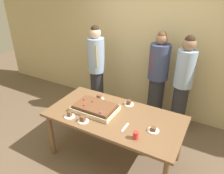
% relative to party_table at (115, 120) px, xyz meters
% --- Properties ---
extents(ground_plane, '(12.00, 12.00, 0.00)m').
position_rel_party_table_xyz_m(ground_plane, '(0.00, 0.00, -0.69)').
color(ground_plane, brown).
extents(interior_back_panel, '(8.00, 0.12, 3.00)m').
position_rel_party_table_xyz_m(interior_back_panel, '(0.00, 1.60, 0.81)').
color(interior_back_panel, '#CCB784').
rests_on(interior_back_panel, ground_plane).
extents(party_table, '(1.92, 0.96, 0.77)m').
position_rel_party_table_xyz_m(party_table, '(0.00, 0.00, 0.00)').
color(party_table, brown).
rests_on(party_table, ground_plane).
extents(sheet_cake, '(0.64, 0.43, 0.12)m').
position_rel_party_table_xyz_m(sheet_cake, '(-0.31, -0.02, 0.13)').
color(sheet_cake, beige).
rests_on(sheet_cake, party_table).
extents(plated_slice_near_left, '(0.15, 0.15, 0.06)m').
position_rel_party_table_xyz_m(plated_slice_near_left, '(0.59, -0.07, 0.10)').
color(plated_slice_near_left, white).
rests_on(plated_slice_near_left, party_table).
extents(plated_slice_near_right, '(0.15, 0.15, 0.08)m').
position_rel_party_table_xyz_m(plated_slice_near_right, '(-0.53, -0.33, 0.11)').
color(plated_slice_near_right, white).
rests_on(plated_slice_near_right, party_table).
extents(plated_slice_far_left, '(0.15, 0.15, 0.08)m').
position_rel_party_table_xyz_m(plated_slice_far_left, '(-0.31, -0.33, 0.11)').
color(plated_slice_far_left, white).
rests_on(plated_slice_far_left, party_table).
extents(plated_slice_far_right, '(0.15, 0.15, 0.08)m').
position_rel_party_table_xyz_m(plated_slice_far_right, '(-0.42, 0.27, 0.11)').
color(plated_slice_far_right, white).
rests_on(plated_slice_far_right, party_table).
extents(plated_slice_center_front, '(0.15, 0.15, 0.08)m').
position_rel_party_table_xyz_m(plated_slice_center_front, '(0.06, 0.35, 0.11)').
color(plated_slice_center_front, white).
rests_on(plated_slice_center_front, party_table).
extents(drink_cup_nearest, '(0.07, 0.07, 0.10)m').
position_rel_party_table_xyz_m(drink_cup_nearest, '(0.45, -0.31, 0.13)').
color(drink_cup_nearest, red).
rests_on(drink_cup_nearest, party_table).
extents(cake_server_utensil, '(0.03, 0.20, 0.01)m').
position_rel_party_table_xyz_m(cake_server_utensil, '(0.25, -0.18, 0.09)').
color(cake_server_utensil, silver).
rests_on(cake_server_utensil, party_table).
extents(person_serving_front, '(0.32, 0.32, 1.76)m').
position_rel_party_table_xyz_m(person_serving_front, '(-0.93, 0.99, 0.24)').
color(person_serving_front, '#28282D').
rests_on(person_serving_front, ground_plane).
extents(person_green_shirt_behind, '(0.31, 0.31, 1.74)m').
position_rel_party_table_xyz_m(person_green_shirt_behind, '(0.67, 1.14, 0.23)').
color(person_green_shirt_behind, '#28282D').
rests_on(person_green_shirt_behind, ground_plane).
extents(person_striped_tie_right, '(0.35, 0.35, 1.73)m').
position_rel_party_table_xyz_m(person_striped_tie_right, '(0.22, 1.22, 0.21)').
color(person_striped_tie_right, '#28282D').
rests_on(person_striped_tie_right, ground_plane).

